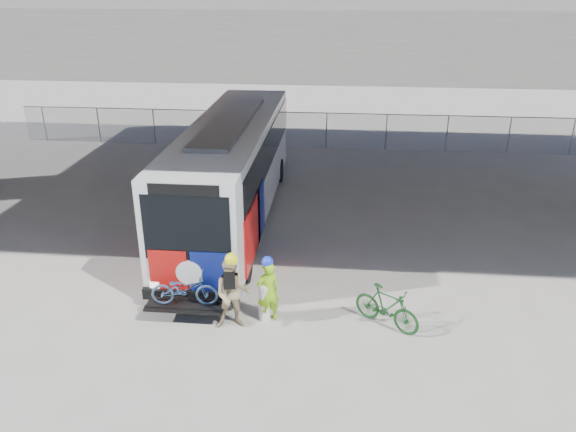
# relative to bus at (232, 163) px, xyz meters

# --- Properties ---
(ground) EXTENTS (160.00, 160.00, 0.00)m
(ground) POSITION_rel_bus_xyz_m (2.00, -2.50, -2.11)
(ground) COLOR #9E9991
(ground) RESTS_ON ground
(bus) EXTENTS (2.67, 12.91, 3.69)m
(bus) POSITION_rel_bus_xyz_m (0.00, 0.00, 0.00)
(bus) COLOR silver
(bus) RESTS_ON ground
(overpass) EXTENTS (40.00, 16.00, 7.95)m
(overpass) POSITION_rel_bus_xyz_m (2.00, 1.50, 4.44)
(overpass) COLOR #605E59
(overpass) RESTS_ON ground
(chainlink_fence) EXTENTS (30.00, 0.06, 30.00)m
(chainlink_fence) POSITION_rel_bus_xyz_m (2.00, 9.50, -0.69)
(chainlink_fence) COLOR gray
(chainlink_fence) RESTS_ON ground
(brick_buildings) EXTENTS (54.00, 22.00, 12.00)m
(brick_buildings) POSITION_rel_bus_xyz_m (3.23, 45.73, 3.31)
(brick_buildings) COLOR brown
(brick_buildings) RESTS_ON ground
(bollard) EXTENTS (0.28, 0.28, 1.08)m
(bollard) POSITION_rel_bus_xyz_m (1.98, -6.33, -1.53)
(bollard) COLOR white
(bollard) RESTS_ON ground
(cyclist_hivis) EXTENTS (0.72, 0.64, 1.81)m
(cyclist_hivis) POSITION_rel_bus_xyz_m (2.07, -6.33, -1.24)
(cyclist_hivis) COLOR #92DC17
(cyclist_hivis) RESTS_ON ground
(cyclist_tan) EXTENTS (1.03, 0.87, 2.06)m
(cyclist_tan) POSITION_rel_bus_xyz_m (1.26, -6.71, -1.14)
(cyclist_tan) COLOR tan
(cyclist_tan) RESTS_ON ground
(bike_parked) EXTENTS (1.79, 1.47, 1.10)m
(bike_parked) POSITION_rel_bus_xyz_m (5.05, -6.33, -1.56)
(bike_parked) COLOR #16451A
(bike_parked) RESTS_ON ground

